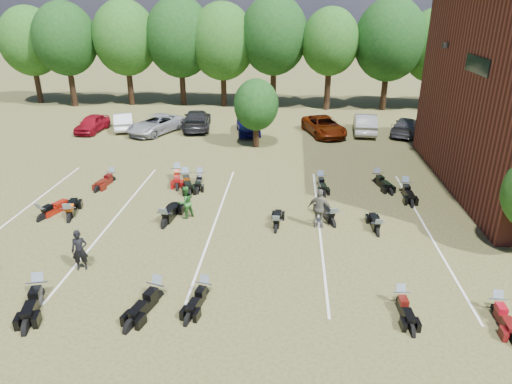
# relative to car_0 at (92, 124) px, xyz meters

# --- Properties ---
(ground) EXTENTS (160.00, 160.00, 0.00)m
(ground) POSITION_rel_car_0_xyz_m (15.68, -18.65, -0.68)
(ground) COLOR brown
(ground) RESTS_ON ground
(car_0) EXTENTS (1.88, 4.09, 1.36)m
(car_0) POSITION_rel_car_0_xyz_m (0.00, 0.00, 0.00)
(car_0) COLOR maroon
(car_0) RESTS_ON ground
(car_1) EXTENTS (2.79, 4.46, 1.39)m
(car_1) POSITION_rel_car_0_xyz_m (2.29, 0.98, 0.01)
(car_1) COLOR silver
(car_1) RESTS_ON ground
(car_2) EXTENTS (4.37, 5.75, 1.45)m
(car_2) POSITION_rel_car_0_xyz_m (5.32, -0.03, 0.05)
(car_2) COLOR gray
(car_2) RESTS_ON ground
(car_3) EXTENTS (2.87, 5.61, 1.56)m
(car_3) POSITION_rel_car_0_xyz_m (8.34, 1.61, 0.10)
(car_3) COLOR black
(car_3) RESTS_ON ground
(car_4) EXTENTS (2.50, 4.65, 1.50)m
(car_4) POSITION_rel_car_0_xyz_m (12.75, 0.47, 0.07)
(car_4) COLOR #0C0D56
(car_4) RESTS_ON ground
(car_5) EXTENTS (2.07, 4.92, 1.58)m
(car_5) POSITION_rel_car_0_xyz_m (22.14, 1.35, 0.11)
(car_5) COLOR #A1A19C
(car_5) RESTS_ON ground
(car_6) EXTENTS (3.81, 5.64, 1.44)m
(car_6) POSITION_rel_car_0_xyz_m (18.81, 0.55, 0.04)
(car_6) COLOR #541804
(car_6) RESTS_ON ground
(car_7) EXTENTS (3.47, 5.02, 1.35)m
(car_7) POSITION_rel_car_0_xyz_m (25.36, 1.06, -0.00)
(car_7) COLOR #3A3A3F
(car_7) RESTS_ON ground
(person_black) EXTENTS (0.70, 0.56, 1.69)m
(person_black) POSITION_rel_car_0_xyz_m (8.08, -20.27, 0.17)
(person_black) COLOR black
(person_black) RESTS_ON ground
(person_green) EXTENTS (1.01, 0.99, 1.63)m
(person_green) POSITION_rel_car_0_xyz_m (11.18, -15.29, 0.14)
(person_green) COLOR #276124
(person_green) RESTS_ON ground
(person_grey) EXTENTS (1.23, 0.79, 1.94)m
(person_grey) POSITION_rel_car_0_xyz_m (17.65, -15.89, 0.29)
(person_grey) COLOR #5E5C51
(person_grey) RESTS_ON ground
(motorcycle_0) EXTENTS (1.37, 2.57, 1.37)m
(motorcycle_0) POSITION_rel_car_0_xyz_m (7.40, -22.27, -0.68)
(motorcycle_0) COLOR black
(motorcycle_0) RESTS_ON ground
(motorcycle_2) EXTENTS (1.04, 2.15, 1.15)m
(motorcycle_2) POSITION_rel_car_0_xyz_m (13.26, -21.70, -0.68)
(motorcycle_2) COLOR black
(motorcycle_2) RESTS_ON ground
(motorcycle_3) EXTENTS (1.34, 2.47, 1.31)m
(motorcycle_3) POSITION_rel_car_0_xyz_m (11.61, -22.02, -0.68)
(motorcycle_3) COLOR black
(motorcycle_3) RESTS_ON ground
(motorcycle_5) EXTENTS (0.74, 2.04, 1.12)m
(motorcycle_5) POSITION_rel_car_0_xyz_m (20.19, -21.68, -0.68)
(motorcycle_5) COLOR black
(motorcycle_5) RESTS_ON ground
(motorcycle_6) EXTENTS (0.75, 2.13, 1.18)m
(motorcycle_6) POSITION_rel_car_0_xyz_m (23.37, -21.86, -0.68)
(motorcycle_6) COLOR #4E0B0D
(motorcycle_6) RESTS_ON ground
(motorcycle_7) EXTENTS (1.47, 2.41, 1.28)m
(motorcycle_7) POSITION_rel_car_0_xyz_m (4.23, -16.11, -0.68)
(motorcycle_7) COLOR maroon
(motorcycle_7) RESTS_ON ground
(motorcycle_8) EXTENTS (1.35, 2.50, 1.33)m
(motorcycle_8) POSITION_rel_car_0_xyz_m (5.57, -16.07, -0.68)
(motorcycle_8) COLOR black
(motorcycle_8) RESTS_ON ground
(motorcycle_9) EXTENTS (0.92, 2.28, 1.24)m
(motorcycle_9) POSITION_rel_car_0_xyz_m (10.28, -16.10, -0.68)
(motorcycle_9) COLOR black
(motorcycle_9) RESTS_ON ground
(motorcycle_10) EXTENTS (1.07, 2.53, 1.37)m
(motorcycle_10) POSITION_rel_car_0_xyz_m (10.38, -16.31, -0.68)
(motorcycle_10) COLOR black
(motorcycle_10) RESTS_ON ground
(motorcycle_11) EXTENTS (1.43, 2.49, 1.32)m
(motorcycle_11) POSITION_rel_car_0_xyz_m (18.30, -15.57, -0.68)
(motorcycle_11) COLOR black
(motorcycle_11) RESTS_ON ground
(motorcycle_12) EXTENTS (0.76, 2.10, 1.16)m
(motorcycle_12) POSITION_rel_car_0_xyz_m (15.64, -16.37, -0.68)
(motorcycle_12) COLOR black
(motorcycle_12) RESTS_ON ground
(motorcycle_13) EXTENTS (0.72, 2.10, 1.16)m
(motorcycle_13) POSITION_rel_car_0_xyz_m (20.28, -16.37, -0.68)
(motorcycle_13) COLOR black
(motorcycle_13) RESTS_ON ground
(motorcycle_14) EXTENTS (1.05, 2.27, 1.22)m
(motorcycle_14) POSITION_rel_car_0_xyz_m (5.71, -10.83, -0.68)
(motorcycle_14) COLOR #50100B
(motorcycle_14) RESTS_ON ground
(motorcycle_15) EXTENTS (1.27, 2.52, 1.35)m
(motorcycle_15) POSITION_rel_car_0_xyz_m (9.47, -10.04, -0.68)
(motorcycle_15) COLOR maroon
(motorcycle_15) RESTS_ON ground
(motorcycle_16) EXTENTS (0.94, 2.27, 1.23)m
(motorcycle_16) POSITION_rel_car_0_xyz_m (10.95, -10.56, -0.68)
(motorcycle_16) COLOR black
(motorcycle_16) RESTS_ON ground
(motorcycle_17) EXTENTS (1.56, 2.62, 1.39)m
(motorcycle_17) POSITION_rel_car_0_xyz_m (10.18, -10.91, -0.68)
(motorcycle_17) COLOR black
(motorcycle_17) RESTS_ON ground
(motorcycle_18) EXTENTS (0.88, 2.19, 1.19)m
(motorcycle_18) POSITION_rel_car_0_xyz_m (17.99, -10.46, -0.68)
(motorcycle_18) COLOR black
(motorcycle_18) RESTS_ON ground
(motorcycle_19) EXTENTS (1.34, 2.40, 1.27)m
(motorcycle_19) POSITION_rel_car_0_xyz_m (21.32, -9.89, -0.68)
(motorcycle_19) COLOR black
(motorcycle_19) RESTS_ON ground
(motorcycle_20) EXTENTS (0.78, 2.39, 1.33)m
(motorcycle_20) POSITION_rel_car_0_xyz_m (22.60, -11.30, -0.68)
(motorcycle_20) COLOR black
(motorcycle_20) RESTS_ON ground
(tree_line) EXTENTS (56.00, 6.00, 9.79)m
(tree_line) POSITION_rel_car_0_xyz_m (14.68, 10.35, 5.63)
(tree_line) COLOR black
(tree_line) RESTS_ON ground
(young_tree_midfield) EXTENTS (3.20, 3.20, 4.70)m
(young_tree_midfield) POSITION_rel_car_0_xyz_m (13.68, -3.15, 2.41)
(young_tree_midfield) COLOR black
(young_tree_midfield) RESTS_ON ground
(parking_lines) EXTENTS (20.10, 14.00, 0.01)m
(parking_lines) POSITION_rel_car_0_xyz_m (12.68, -15.65, -0.67)
(parking_lines) COLOR silver
(parking_lines) RESTS_ON ground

